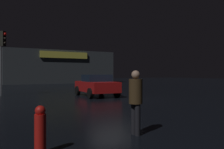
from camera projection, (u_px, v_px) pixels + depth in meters
name	position (u px, v px, depth m)	size (l,w,h in m)	color
ground_plane	(111.00, 99.00, 14.37)	(120.00, 120.00, 0.00)	black
store_building	(56.00, 67.00, 40.47)	(17.30, 9.02, 5.19)	#33383D
traffic_signal_main	(3.00, 46.00, 16.45)	(0.42, 0.42, 4.47)	#595B60
car_near	(96.00, 85.00, 16.18)	(2.22, 3.98, 1.47)	#A51414
pedestrian	(136.00, 98.00, 5.94)	(0.35, 0.35, 1.61)	black
fire_hydrant	(40.00, 130.00, 4.52)	(0.22, 0.22, 0.93)	red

